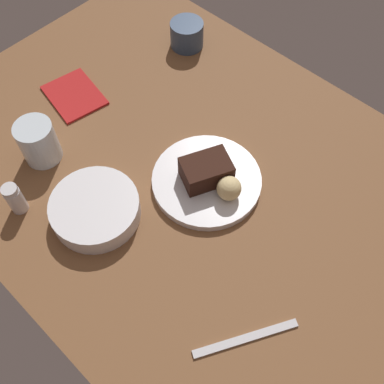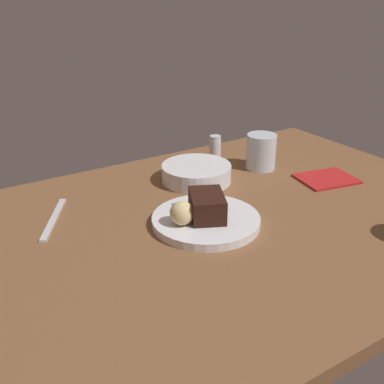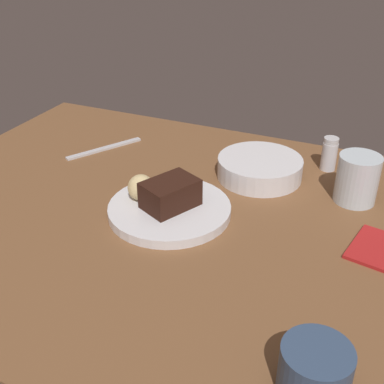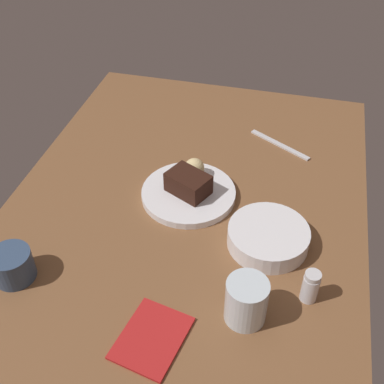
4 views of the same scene
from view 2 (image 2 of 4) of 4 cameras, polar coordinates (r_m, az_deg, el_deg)
The scene contains 9 objects.
dining_table at distance 101.74cm, azimuth 4.08°, elevation -3.94°, with size 120.00×84.00×3.00cm, color brown.
dessert_plate at distance 97.93cm, azimuth 1.73°, elevation -3.51°, with size 22.71×22.71×1.76cm, color silver.
chocolate_cake_slice at distance 96.54cm, azimuth 1.84°, elevation -1.66°, with size 9.72×6.78×5.08cm, color black.
bread_roll at distance 93.98cm, azimuth -1.38°, elevation -2.47°, with size 4.95×4.95×4.95cm, color #DBC184.
salt_shaker at distance 131.92cm, azimuth 2.82°, elevation 5.32°, with size 3.30×3.30×7.32cm.
water_glass at distance 127.35cm, azimuth 8.42°, elevation 4.89°, with size 7.96×7.96×9.43cm, color silver.
side_bowl at distance 118.45cm, azimuth 0.54°, elevation 2.32°, with size 17.61×17.61×4.33cm, color silver.
butter_knife at distance 104.25cm, azimuth -16.51°, elevation -3.15°, with size 19.00×1.40×0.50cm, color silver.
folded_napkin at distance 124.66cm, azimuth 16.08°, elevation 1.56°, with size 14.12×11.00×0.60cm, color #B21E1E.
Camera 2 is at (54.04, 71.43, 49.76)cm, focal length 43.77 mm.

